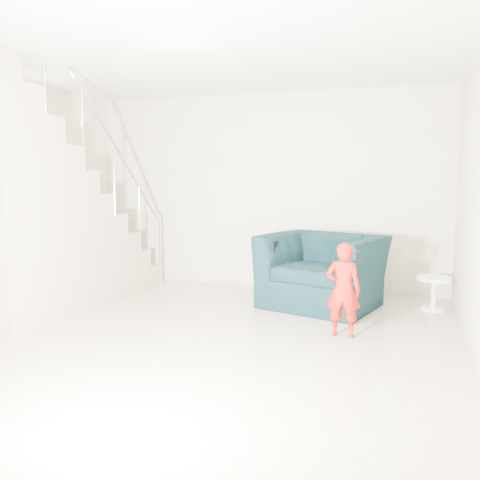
% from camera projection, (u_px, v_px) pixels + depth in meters
% --- Properties ---
extents(floor, '(5.50, 5.50, 0.00)m').
position_uv_depth(floor, '(184.00, 346.00, 4.69)').
color(floor, tan).
rests_on(floor, ground).
extents(ceiling, '(5.50, 5.50, 0.00)m').
position_uv_depth(ceiling, '(180.00, 42.00, 4.36)').
color(ceiling, silver).
rests_on(ceiling, back_wall).
extents(back_wall, '(5.00, 0.00, 5.00)m').
position_uv_depth(back_wall, '(264.00, 191.00, 7.12)').
color(back_wall, '#C1B69D').
rests_on(back_wall, floor).
extents(armchair, '(1.59, 1.47, 0.86)m').
position_uv_depth(armchair, '(322.00, 271.00, 6.10)').
color(armchair, black).
rests_on(armchair, floor).
extents(toddler, '(0.34, 0.23, 0.93)m').
position_uv_depth(toddler, '(343.00, 290.00, 4.91)').
color(toddler, '#9A2104').
rests_on(toddler, floor).
extents(side_table, '(0.39, 0.39, 0.39)m').
position_uv_depth(side_table, '(434.00, 288.00, 5.92)').
color(side_table, white).
rests_on(side_table, floor).
extents(staircase, '(1.02, 3.03, 3.62)m').
position_uv_depth(staircase, '(41.00, 231.00, 5.70)').
color(staircase, '#ADA089').
rests_on(staircase, floor).
extents(cushion, '(0.38, 0.18, 0.37)m').
position_uv_depth(cushion, '(346.00, 248.00, 6.32)').
color(cushion, black).
rests_on(cushion, armchair).
extents(throw, '(0.05, 0.45, 0.51)m').
position_uv_depth(throw, '(276.00, 261.00, 6.15)').
color(throw, black).
rests_on(throw, armchair).
extents(phone, '(0.03, 0.05, 0.10)m').
position_uv_depth(phone, '(357.00, 256.00, 4.79)').
color(phone, black).
rests_on(phone, toddler).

